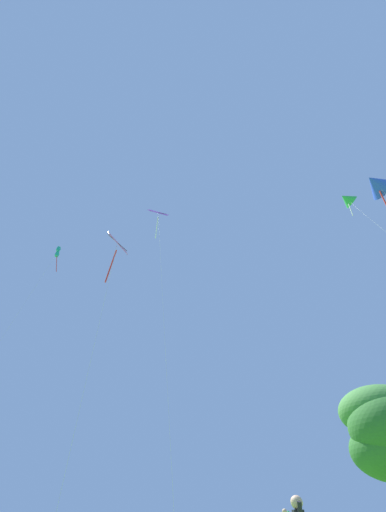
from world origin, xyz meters
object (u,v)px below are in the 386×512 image
Objects in this scene: kite_pink_low at (115,252)px; kite_green_small at (347,199)px; kite_blue_delta at (377,184)px; kite_teal_box at (57,254)px; kite_purple_streamer at (158,220)px.

kite_green_small is (19.26, 0.89, 8.10)m from kite_pink_low.
kite_blue_delta is at bearing -106.47° from kite_green_small.
kite_pink_low is at bearing 165.26° from kite_blue_delta.
kite_purple_streamer is at bearing -42.35° from kite_teal_box.
kite_purple_streamer is (2.61, 6.62, 9.15)m from kite_pink_low.
kite_green_small is (29.44, -17.39, -4.45)m from kite_teal_box.
kite_teal_box is 24.40m from kite_pink_low.
kite_teal_box is 34.48m from kite_green_small.
kite_purple_streamer is 17.63m from kite_green_small.
kite_teal_box is 1.09× the size of kite_purple_streamer.
kite_blue_delta is 7.17m from kite_green_small.
kite_purple_streamer is at bearing 143.15° from kite_blue_delta.
kite_green_small reaches higher than kite_pink_low.
kite_green_small is at bearing -18.97° from kite_purple_streamer.
kite_pink_low is 0.72× the size of kite_green_small.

